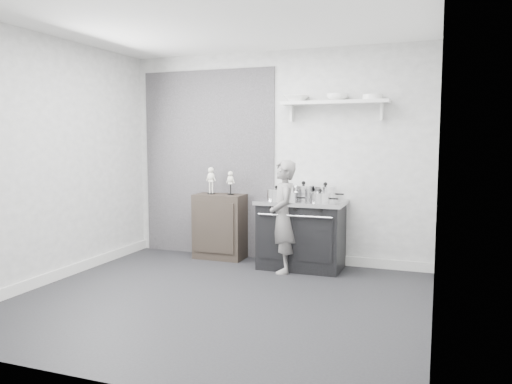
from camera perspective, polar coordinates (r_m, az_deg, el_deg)
ground at (r=5.05m, az=-4.41°, el=-12.15°), size 4.00×4.00×0.00m
room_shell at (r=4.98m, az=-4.78°, el=6.74°), size 4.02×3.62×2.71m
wall_shelf at (r=6.18m, az=8.97°, el=9.97°), size 1.30×0.26×0.24m
stove at (r=6.15m, az=5.22°, el=-4.79°), size 1.05×0.66×0.84m
side_cabinet at (r=6.65m, az=-4.10°, el=-3.92°), size 0.66×0.38×0.86m
child at (r=5.91m, az=3.13°, el=-2.83°), size 0.49×0.57×1.33m
pot_front_left at (r=6.04m, az=2.34°, el=-0.27°), size 0.31×0.23×0.18m
pot_back_left at (r=6.23m, az=5.45°, el=0.03°), size 0.38×0.29×0.22m
pot_back_right at (r=6.13m, az=7.92°, el=-0.10°), size 0.37×0.28×0.22m
pot_front_right at (r=5.85m, az=7.36°, el=-0.62°), size 0.33×0.24×0.16m
pot_front_center at (r=5.95m, az=3.91°, el=-0.51°), size 0.29×0.20×0.15m
skeleton_full at (r=6.63m, az=-5.17°, el=1.54°), size 0.11×0.07×0.41m
skeleton_torso at (r=6.52m, az=-2.94°, el=1.23°), size 0.10×0.06×0.35m
bowl_large at (r=6.29m, az=4.64°, el=10.58°), size 0.30×0.30×0.07m
bowl_small at (r=6.17m, az=9.26°, el=10.64°), size 0.26×0.26×0.08m
plate_stack at (r=6.10m, az=13.18°, el=10.52°), size 0.24×0.24×0.06m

